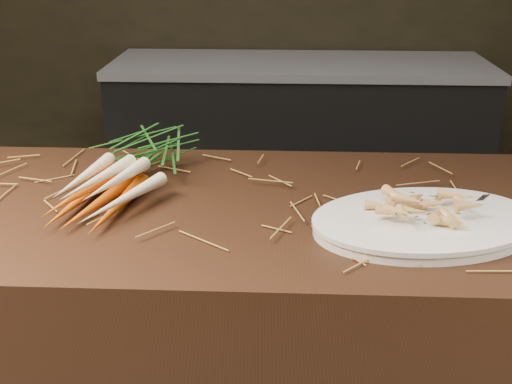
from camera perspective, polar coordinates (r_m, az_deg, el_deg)
main_counter at (r=1.59m, az=-6.55°, el=-16.01°), size 2.40×0.70×0.90m
back_counter at (r=3.27m, az=3.76°, el=4.29°), size 1.82×0.62×0.84m
straw_bedding at (r=1.36m, az=-7.40°, el=-0.60°), size 1.40×0.60×0.02m
root_veg_bunch at (r=1.44m, az=-10.98°, el=2.18°), size 0.26×0.52×0.09m
serving_platter at (r=1.26m, az=14.70°, el=-2.80°), size 0.49×0.38×0.02m
roasted_veg_heap at (r=1.25m, az=14.86°, el=-1.33°), size 0.24×0.20×0.05m
serving_fork at (r=1.31m, az=21.19°, el=-2.00°), size 0.11×0.14×0.00m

